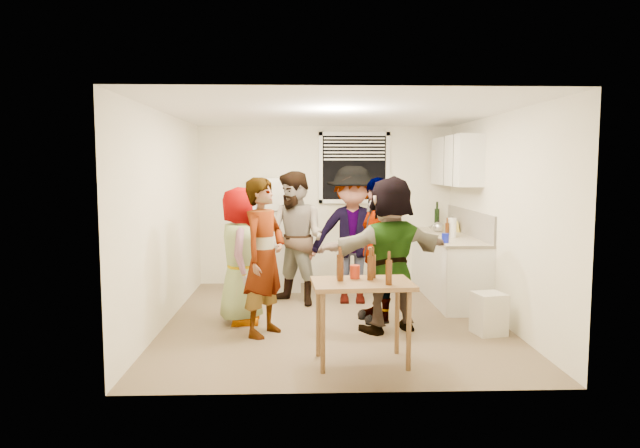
{
  "coord_description": "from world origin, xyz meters",
  "views": [
    {
      "loc": [
        -0.4,
        -6.79,
        1.86
      ],
      "look_at": [
        -0.16,
        0.31,
        1.15
      ],
      "focal_mm": 32.0,
      "sensor_mm": 36.0,
      "label": 1
    }
  ],
  "objects_px": {
    "beer_bottle_table": "(340,281)",
    "kettle": "(438,232)",
    "blue_cup": "(445,243)",
    "guest_back_left": "(296,304)",
    "guest_black": "(377,320)",
    "guest_orange": "(389,330)",
    "guest_grey": "(242,322)",
    "serving_table": "(362,363)",
    "guest_back_right": "(352,302)",
    "guest_stripe": "(265,334)",
    "trash_bin": "(489,312)",
    "red_cup": "(355,278)",
    "refrigerator": "(278,233)",
    "beer_bottle_counter": "(447,238)",
    "wine_bottle": "(437,228)"
  },
  "relations": [
    {
      "from": "guest_black",
      "to": "beer_bottle_table",
      "type": "bearing_deg",
      "value": -35.15
    },
    {
      "from": "beer_bottle_table",
      "to": "red_cup",
      "type": "height_order",
      "value": "beer_bottle_table"
    },
    {
      "from": "red_cup",
      "to": "guest_black",
      "type": "relative_size",
      "value": 0.07
    },
    {
      "from": "refrigerator",
      "to": "red_cup",
      "type": "distance_m",
      "value": 3.38
    },
    {
      "from": "blue_cup",
      "to": "red_cup",
      "type": "height_order",
      "value": "blue_cup"
    },
    {
      "from": "guest_grey",
      "to": "guest_back_right",
      "type": "relative_size",
      "value": 0.87
    },
    {
      "from": "guest_back_right",
      "to": "refrigerator",
      "type": "bearing_deg",
      "value": 140.06
    },
    {
      "from": "blue_cup",
      "to": "guest_orange",
      "type": "distance_m",
      "value": 1.46
    },
    {
      "from": "guest_back_left",
      "to": "red_cup",
      "type": "bearing_deg",
      "value": -37.9
    },
    {
      "from": "blue_cup",
      "to": "serving_table",
      "type": "bearing_deg",
      "value": -124.07
    },
    {
      "from": "kettle",
      "to": "blue_cup",
      "type": "xyz_separation_m",
      "value": [
        -0.21,
        -1.22,
        0.0
      ]
    },
    {
      "from": "guest_back_left",
      "to": "guest_orange",
      "type": "relative_size",
      "value": 1.02
    },
    {
      "from": "wine_bottle",
      "to": "serving_table",
      "type": "relative_size",
      "value": 0.33
    },
    {
      "from": "guest_orange",
      "to": "guest_grey",
      "type": "bearing_deg",
      "value": -34.68
    },
    {
      "from": "guest_black",
      "to": "guest_back_right",
      "type": "bearing_deg",
      "value": 178.4
    },
    {
      "from": "guest_black",
      "to": "beer_bottle_counter",
      "type": "bearing_deg",
      "value": 115.09
    },
    {
      "from": "blue_cup",
      "to": "guest_grey",
      "type": "xyz_separation_m",
      "value": [
        -2.56,
        -0.37,
        -0.9
      ]
    },
    {
      "from": "beer_bottle_counter",
      "to": "serving_table",
      "type": "relative_size",
      "value": 0.22
    },
    {
      "from": "trash_bin",
      "to": "red_cup",
      "type": "height_order",
      "value": "red_cup"
    },
    {
      "from": "guest_back_left",
      "to": "guest_orange",
      "type": "height_order",
      "value": "guest_back_left"
    },
    {
      "from": "beer_bottle_counter",
      "to": "guest_orange",
      "type": "distance_m",
      "value": 1.89
    },
    {
      "from": "trash_bin",
      "to": "serving_table",
      "type": "bearing_deg",
      "value": -149.47
    },
    {
      "from": "red_cup",
      "to": "guest_back_left",
      "type": "height_order",
      "value": "red_cup"
    },
    {
      "from": "beer_bottle_table",
      "to": "guest_back_left",
      "type": "height_order",
      "value": "beer_bottle_table"
    },
    {
      "from": "guest_back_left",
      "to": "wine_bottle",
      "type": "bearing_deg",
      "value": 66.67
    },
    {
      "from": "trash_bin",
      "to": "guest_grey",
      "type": "relative_size",
      "value": 0.29
    },
    {
      "from": "serving_table",
      "to": "guest_back_right",
      "type": "distance_m",
      "value": 2.45
    },
    {
      "from": "serving_table",
      "to": "guest_black",
      "type": "bearing_deg",
      "value": 76.98
    },
    {
      "from": "guest_orange",
      "to": "trash_bin",
      "type": "bearing_deg",
      "value": 149.6
    },
    {
      "from": "blue_cup",
      "to": "guest_stripe",
      "type": "xyz_separation_m",
      "value": [
        -2.25,
        -0.9,
        -0.9
      ]
    },
    {
      "from": "beer_bottle_counter",
      "to": "guest_stripe",
      "type": "relative_size",
      "value": 0.12
    },
    {
      "from": "serving_table",
      "to": "guest_black",
      "type": "xyz_separation_m",
      "value": [
        0.35,
        1.51,
        0.0
      ]
    },
    {
      "from": "refrigerator",
      "to": "red_cup",
      "type": "xyz_separation_m",
      "value": [
        0.87,
        -3.26,
        -0.06
      ]
    },
    {
      "from": "beer_bottle_table",
      "to": "guest_stripe",
      "type": "distance_m",
      "value": 1.45
    },
    {
      "from": "guest_black",
      "to": "guest_orange",
      "type": "relative_size",
      "value": 0.98
    },
    {
      "from": "beer_bottle_counter",
      "to": "guest_back_left",
      "type": "bearing_deg",
      "value": -178.97
    },
    {
      "from": "guest_back_right",
      "to": "beer_bottle_table",
      "type": "bearing_deg",
      "value": -95.46
    },
    {
      "from": "serving_table",
      "to": "beer_bottle_table",
      "type": "height_order",
      "value": "beer_bottle_table"
    },
    {
      "from": "blue_cup",
      "to": "guest_back_left",
      "type": "height_order",
      "value": "blue_cup"
    },
    {
      "from": "beer_bottle_counter",
      "to": "trash_bin",
      "type": "distance_m",
      "value": 1.64
    },
    {
      "from": "red_cup",
      "to": "guest_back_right",
      "type": "xyz_separation_m",
      "value": [
        0.19,
        2.29,
        -0.79
      ]
    },
    {
      "from": "kettle",
      "to": "guest_grey",
      "type": "xyz_separation_m",
      "value": [
        -2.77,
        -1.59,
        -0.9
      ]
    },
    {
      "from": "refrigerator",
      "to": "beer_bottle_table",
      "type": "height_order",
      "value": "refrigerator"
    },
    {
      "from": "refrigerator",
      "to": "guest_black",
      "type": "relative_size",
      "value": 0.98
    },
    {
      "from": "beer_bottle_table",
      "to": "kettle",
      "type": "bearing_deg",
      "value": 61.22
    },
    {
      "from": "serving_table",
      "to": "guest_grey",
      "type": "xyz_separation_m",
      "value": [
        -1.29,
        1.5,
        0.0
      ]
    },
    {
      "from": "kettle",
      "to": "guest_black",
      "type": "distance_m",
      "value": 2.13
    },
    {
      "from": "guest_back_right",
      "to": "blue_cup",
      "type": "bearing_deg",
      "value": -24.54
    },
    {
      "from": "guest_grey",
      "to": "guest_back_left",
      "type": "distance_m",
      "value": 1.09
    },
    {
      "from": "kettle",
      "to": "guest_back_left",
      "type": "relative_size",
      "value": 0.12
    }
  ]
}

